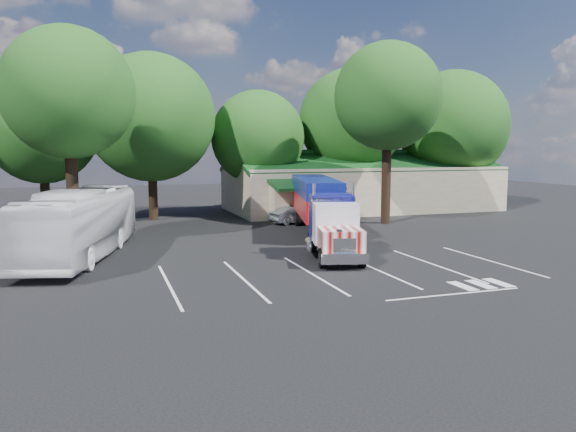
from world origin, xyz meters
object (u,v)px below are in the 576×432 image
object	(u,v)px
semi_truck	(319,204)
tour_bus	(80,224)
woman	(340,249)
silver_sedan	(296,215)
bicycle	(349,235)

from	to	relation	value
semi_truck	tour_bus	bearing A→B (deg)	-156.11
woman	silver_sedan	distance (m)	16.26
woman	bicycle	world-z (taller)	woman
woman	tour_bus	xyz separation A→B (m)	(-11.61, 6.93, 0.82)
bicycle	tour_bus	distance (m)	15.06
silver_sedan	woman	bearing A→B (deg)	155.40
woman	bicycle	bearing A→B (deg)	-21.69
semi_truck	bicycle	xyz separation A→B (m)	(0.78, -2.78, -1.66)
bicycle	silver_sedan	xyz separation A→B (m)	(0.01, 9.50, 0.14)
woman	bicycle	xyz separation A→B (m)	(3.39, 6.40, -0.44)
woman	tour_bus	distance (m)	13.54
woman	bicycle	size ratio (longest dim) A/B	0.98
bicycle	silver_sedan	bearing A→B (deg)	70.29
semi_truck	silver_sedan	distance (m)	6.94
semi_truck	woman	bearing A→B (deg)	-90.98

